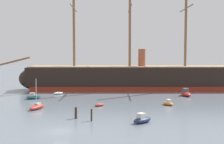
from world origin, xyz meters
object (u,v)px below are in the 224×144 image
at_px(sailboat_foreground_left, 37,107).
at_px(motorboat_far_left, 40,83).
at_px(motorboat_foreground_right, 142,119).
at_px(motorboat_mid_left, 33,97).
at_px(mooring_piling_nearest, 91,115).
at_px(dinghy_near_centre, 100,105).
at_px(motorboat_alongside_stern, 186,93).
at_px(tall_ship, 130,77).
at_px(mooring_piling_left_pair, 76,113).
at_px(dinghy_alongside_bow, 58,93).
at_px(motorboat_mid_right, 168,103).

xyz_separation_m(sailboat_foreground_left, motorboat_far_left, (-19.48, 40.94, -0.06)).
relative_size(motorboat_foreground_right, motorboat_mid_left, 1.04).
relative_size(motorboat_far_left, mooring_piling_nearest, 1.66).
distance_m(dinghy_near_centre, motorboat_mid_left, 19.34).
bearing_deg(mooring_piling_nearest, motorboat_foreground_right, 3.53).
relative_size(motorboat_mid_left, motorboat_alongside_stern, 0.76).
relative_size(dinghy_near_centre, mooring_piling_nearest, 1.24).
height_order(tall_ship, motorboat_far_left, tall_ship).
bearing_deg(dinghy_near_centre, mooring_piling_left_pair, -95.35).
height_order(motorboat_foreground_right, dinghy_near_centre, motorboat_foreground_right).
xyz_separation_m(motorboat_mid_left, motorboat_far_left, (-12.61, 29.36, -0.07)).
bearing_deg(motorboat_mid_left, dinghy_alongside_bow, 70.67).
height_order(tall_ship, dinghy_alongside_bow, tall_ship).
xyz_separation_m(dinghy_near_centre, mooring_piling_nearest, (2.02, -13.22, 0.73)).
height_order(motorboat_foreground_right, motorboat_alongside_stern, motorboat_alongside_stern).
height_order(mooring_piling_nearest, mooring_piling_left_pair, mooring_piling_nearest).
xyz_separation_m(motorboat_mid_left, mooring_piling_nearest, (20.48, -19.00, 0.48)).
distance_m(motorboat_mid_left, mooring_piling_left_pair, 24.88).
distance_m(motorboat_mid_left, motorboat_alongside_stern, 39.33).
bearing_deg(motorboat_mid_left, motorboat_alongside_stern, 19.08).
bearing_deg(mooring_piling_left_pair, motorboat_mid_right, 46.30).
bearing_deg(sailboat_foreground_left, motorboat_alongside_stern, 38.89).
xyz_separation_m(motorboat_foreground_right, dinghy_alongside_bow, (-25.90, 27.14, -0.24)).
relative_size(dinghy_alongside_bow, motorboat_far_left, 0.83).
bearing_deg(motorboat_far_left, mooring_piling_left_pair, -57.63).
relative_size(dinghy_near_centre, motorboat_mid_left, 0.64).
bearing_deg(tall_ship, motorboat_foreground_right, -78.66).
xyz_separation_m(motorboat_far_left, mooring_piling_left_pair, (29.93, -47.21, 0.53)).
distance_m(motorboat_mid_right, dinghy_alongside_bow, 31.53).
distance_m(motorboat_mid_left, dinghy_alongside_bow, 9.18).
xyz_separation_m(tall_ship, mooring_piling_left_pair, (-3.49, -39.88, -2.88)).
bearing_deg(dinghy_alongside_bow, motorboat_foreground_right, -46.34).
bearing_deg(motorboat_far_left, dinghy_alongside_bow, -52.91).
bearing_deg(dinghy_near_centre, motorboat_alongside_stern, 44.87).
relative_size(motorboat_mid_left, motorboat_mid_right, 1.23).
bearing_deg(motorboat_alongside_stern, mooring_piling_nearest, -117.65).
relative_size(sailboat_foreground_left, motorboat_far_left, 1.84).
xyz_separation_m(tall_ship, motorboat_alongside_stern, (16.36, -9.17, -3.17)).
bearing_deg(motorboat_alongside_stern, dinghy_near_centre, -135.13).
bearing_deg(motorboat_mid_right, dinghy_alongside_bow, 161.00).
height_order(sailboat_foreground_left, mooring_piling_nearest, sailboat_foreground_left).
height_order(motorboat_mid_right, mooring_piling_nearest, mooring_piling_nearest).
distance_m(motorboat_mid_left, motorboat_far_left, 31.95).
height_order(motorboat_alongside_stern, mooring_piling_left_pair, motorboat_alongside_stern).
height_order(tall_ship, sailboat_foreground_left, tall_ship).
xyz_separation_m(dinghy_near_centre, motorboat_alongside_stern, (18.72, 18.63, 0.42)).
bearing_deg(tall_ship, mooring_piling_nearest, -90.46).
bearing_deg(dinghy_near_centre, motorboat_foreground_right, -50.47).
relative_size(tall_ship, motorboat_far_left, 21.60).
relative_size(tall_ship, dinghy_near_centre, 29.03).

